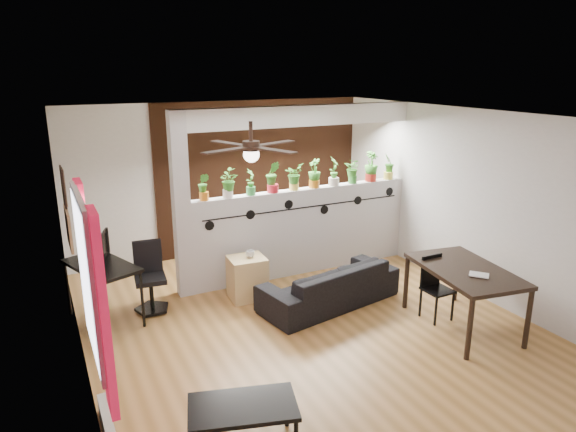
{
  "coord_description": "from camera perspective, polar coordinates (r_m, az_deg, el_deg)",
  "views": [
    {
      "loc": [
        -2.82,
        -5.21,
        3.13
      ],
      "look_at": [
        0.08,
        0.6,
        1.24
      ],
      "focal_mm": 32.0,
      "sensor_mm": 36.0,
      "label": 1
    }
  ],
  "objects": [
    {
      "name": "monitor",
      "position": [
        6.93,
        -20.3,
        -3.91
      ],
      "size": [
        0.33,
        0.16,
        0.19
      ],
      "primitive_type": "imported",
      "rotation": [
        0.0,
        0.0,
        1.24
      ],
      "color": "black",
      "rests_on": "computer_desk"
    },
    {
      "name": "potted_plant_8",
      "position": [
        8.42,
        9.24,
        5.56
      ],
      "size": [
        0.28,
        0.23,
        0.49
      ],
      "color": "red",
      "rests_on": "partition_wall"
    },
    {
      "name": "window_assembly",
      "position": [
        4.34,
        -21.13,
        -6.92
      ],
      "size": [
        0.09,
        1.3,
        1.55
      ],
      "color": "white",
      "rests_on": "room_shell"
    },
    {
      "name": "potted_plant_7",
      "position": [
        8.24,
        7.22,
        5.06
      ],
      "size": [
        0.24,
        0.25,
        0.39
      ],
      "color": "#31802E",
      "rests_on": "partition_wall"
    },
    {
      "name": "cup",
      "position": [
        7.13,
        -4.24,
        -4.22
      ],
      "size": [
        0.16,
        0.16,
        0.09
      ],
      "primitive_type": "imported",
      "rotation": [
        0.0,
        0.0,
        0.39
      ],
      "color": "gray",
      "rests_on": "cube_shelf"
    },
    {
      "name": "brick_panel",
      "position": [
        9.14,
        -2.58,
        4.63
      ],
      "size": [
        3.9,
        0.05,
        2.6
      ],
      "primitive_type": "cube",
      "color": "brown",
      "rests_on": "ground"
    },
    {
      "name": "book",
      "position": [
        6.37,
        20.41,
        -6.43
      ],
      "size": [
        0.26,
        0.27,
        0.02
      ],
      "primitive_type": "imported",
      "rotation": [
        0.0,
        0.0,
        0.7
      ],
      "color": "gray",
      "rests_on": "dining_table"
    },
    {
      "name": "ceiling_header",
      "position": [
        7.66,
        1.88,
        11.09
      ],
      "size": [
        3.6,
        0.18,
        0.3
      ],
      "primitive_type": "cube",
      "color": "silver",
      "rests_on": "room_shell"
    },
    {
      "name": "folding_chair",
      "position": [
        6.89,
        15.92,
        -6.99
      ],
      "size": [
        0.34,
        0.34,
        0.83
      ],
      "color": "black",
      "rests_on": "ground"
    },
    {
      "name": "vine_decal",
      "position": [
        7.82,
        2.12,
        0.98
      ],
      "size": [
        3.31,
        0.01,
        0.3
      ],
      "color": "black",
      "rests_on": "partition_wall"
    },
    {
      "name": "corkboard",
      "position": [
        6.42,
        -23.19,
        -1.26
      ],
      "size": [
        0.03,
        0.6,
        0.45
      ],
      "primitive_type": "cube",
      "color": "#8D6544",
      "rests_on": "room_shell"
    },
    {
      "name": "cube_shelf",
      "position": [
        7.24,
        -4.55,
        -6.86
      ],
      "size": [
        0.52,
        0.47,
        0.6
      ],
      "primitive_type": "cube",
      "rotation": [
        0.0,
        0.0,
        -0.06
      ],
      "color": "tan",
      "rests_on": "ground"
    },
    {
      "name": "potted_plant_0",
      "position": [
        7.19,
        -9.36,
        3.32
      ],
      "size": [
        0.24,
        0.23,
        0.38
      ],
      "color": "orange",
      "rests_on": "partition_wall"
    },
    {
      "name": "potted_plant_6",
      "position": [
        8.04,
        5.14,
        5.09
      ],
      "size": [
        0.3,
        0.3,
        0.45
      ],
      "color": "silver",
      "rests_on": "partition_wall"
    },
    {
      "name": "framed_art",
      "position": [
        6.25,
        -23.69,
        2.99
      ],
      "size": [
        0.03,
        0.34,
        0.44
      ],
      "color": "#8C7259",
      "rests_on": "room_shell"
    },
    {
      "name": "pier_column",
      "position": [
        7.17,
        -11.78,
        1.05
      ],
      "size": [
        0.22,
        0.2,
        2.6
      ],
      "primitive_type": "cube",
      "color": "#BCBCC1",
      "rests_on": "ground"
    },
    {
      "name": "potted_plant_5",
      "position": [
        7.87,
        2.95,
        4.86
      ],
      "size": [
        0.2,
        0.24,
        0.45
      ],
      "color": "orange",
      "rests_on": "partition_wall"
    },
    {
      "name": "dining_table",
      "position": [
        6.66,
        19.06,
        -6.17
      ],
      "size": [
        1.08,
        1.55,
        0.78
      ],
      "color": "black",
      "rests_on": "ground"
    },
    {
      "name": "office_chair",
      "position": [
        7.08,
        -15.06,
        -7.01
      ],
      "size": [
        0.48,
        0.48,
        0.92
      ],
      "color": "black",
      "rests_on": "ground"
    },
    {
      "name": "ceiling_fan",
      "position": [
        5.38,
        -4.11,
        7.42
      ],
      "size": [
        1.19,
        1.19,
        0.43
      ],
      "color": "black",
      "rests_on": "room_shell"
    },
    {
      "name": "potted_plant_3",
      "position": [
        7.55,
        -1.71,
        4.45
      ],
      "size": [
        0.29,
        0.26,
        0.46
      ],
      "color": "red",
      "rests_on": "partition_wall"
    },
    {
      "name": "potted_plant_1",
      "position": [
        7.3,
        -6.73,
        3.72
      ],
      "size": [
        0.2,
        0.23,
        0.41
      ],
      "color": "silver",
      "rests_on": "partition_wall"
    },
    {
      "name": "coffee_table",
      "position": [
        4.6,
        -5.05,
        -20.64
      ],
      "size": [
        1.01,
        0.74,
        0.42
      ],
      "color": "black",
      "rests_on": "ground"
    },
    {
      "name": "potted_plant_9",
      "position": [
        8.64,
        11.14,
        5.53
      ],
      "size": [
        0.27,
        0.25,
        0.43
      ],
      "color": "#E1D74F",
      "rests_on": "partition_wall"
    },
    {
      "name": "partition_wall",
      "position": [
        8.02,
        1.76,
        -1.65
      ],
      "size": [
        3.6,
        0.18,
        1.35
      ],
      "primitive_type": "cube",
      "color": "#BCBCC1",
      "rests_on": "ground"
    },
    {
      "name": "potted_plant_4",
      "position": [
        7.71,
        0.66,
        4.47
      ],
      "size": [
        0.26,
        0.25,
        0.4
      ],
      "color": "#EBD353",
      "rests_on": "partition_wall"
    },
    {
      "name": "sofa",
      "position": [
        7.08,
        4.6,
        -7.64
      ],
      "size": [
        1.98,
        1.07,
        0.55
      ],
      "primitive_type": "imported",
      "rotation": [
        0.0,
        0.0,
        3.32
      ],
      "color": "black",
      "rests_on": "ground"
    },
    {
      "name": "potted_plant_2",
      "position": [
        7.42,
        -4.18,
        3.9
      ],
      "size": [
        0.24,
        0.24,
        0.38
      ],
      "color": "green",
      "rests_on": "partition_wall"
    },
    {
      "name": "room_shell",
      "position": [
        6.21,
        1.84,
        -0.97
      ],
      "size": [
        6.3,
        7.1,
        2.9
      ],
      "color": "olive",
      "rests_on": "ground"
    },
    {
      "name": "computer_desk",
      "position": [
        6.85,
        -20.01,
        -5.63
      ],
      "size": [
        0.9,
        1.2,
        0.77
      ],
      "color": "black",
      "rests_on": "ground"
    }
  ]
}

